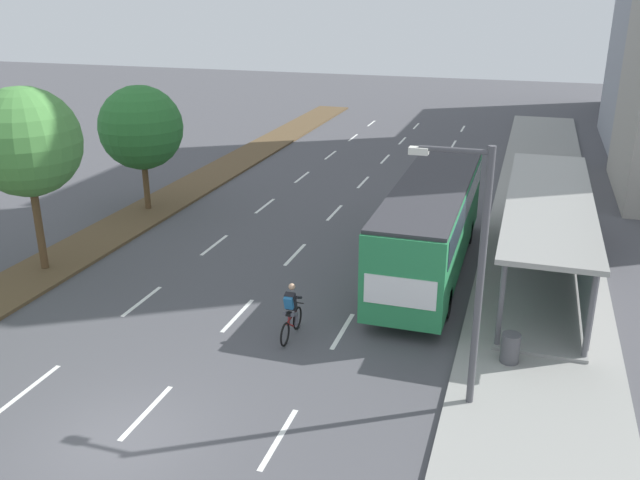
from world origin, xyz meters
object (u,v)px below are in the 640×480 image
(cyclist, at_px, (291,313))
(median_tree_third, at_px, (141,128))
(median_tree_second, at_px, (26,142))
(trash_bin, at_px, (510,348))
(bus, at_px, (431,219))
(bus_shelter, at_px, (555,228))
(streetlight, at_px, (474,262))

(cyclist, distance_m, median_tree_third, 14.64)
(median_tree_second, bearing_deg, trash_bin, -6.24)
(bus, distance_m, median_tree_third, 14.27)
(bus_shelter, relative_size, bus, 1.16)
(median_tree_third, xyz_separation_m, streetlight, (15.91, -11.64, -0.04))
(cyclist, height_order, median_tree_second, median_tree_second)
(median_tree_third, bearing_deg, bus_shelter, -7.93)
(cyclist, bearing_deg, bus_shelter, 43.69)
(bus, bearing_deg, median_tree_third, 166.27)
(bus, height_order, streetlight, streetlight)
(bus_shelter, relative_size, trash_bin, 15.43)
(median_tree_third, bearing_deg, cyclist, -42.10)
(bus, xyz_separation_m, trash_bin, (3.20, -6.01, -1.49))
(median_tree_second, relative_size, trash_bin, 7.82)
(bus, xyz_separation_m, cyclist, (-3.13, -6.23, -1.28))
(cyclist, xyz_separation_m, median_tree_third, (-10.61, 9.59, 3.14))
(bus, height_order, cyclist, bus)
(bus_shelter, height_order, median_tree_third, median_tree_third)
(trash_bin, bearing_deg, streetlight, -114.46)
(median_tree_second, xyz_separation_m, trash_bin, (16.78, -1.83, -4.26))
(median_tree_third, relative_size, streetlight, 0.88)
(trash_bin, bearing_deg, bus_shelter, 81.05)
(cyclist, xyz_separation_m, trash_bin, (6.33, 0.22, -0.22))
(bus, bearing_deg, trash_bin, -61.98)
(bus, relative_size, median_tree_second, 1.70)
(median_tree_second, bearing_deg, cyclist, -11.11)
(bus_shelter, distance_m, bus, 4.37)
(bus, bearing_deg, bus_shelter, 11.20)
(cyclist, relative_size, trash_bin, 2.14)
(bus_shelter, height_order, streetlight, streetlight)
(bus, xyz_separation_m, streetlight, (2.17, -8.28, 1.82))
(bus_shelter, distance_m, cyclist, 10.30)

